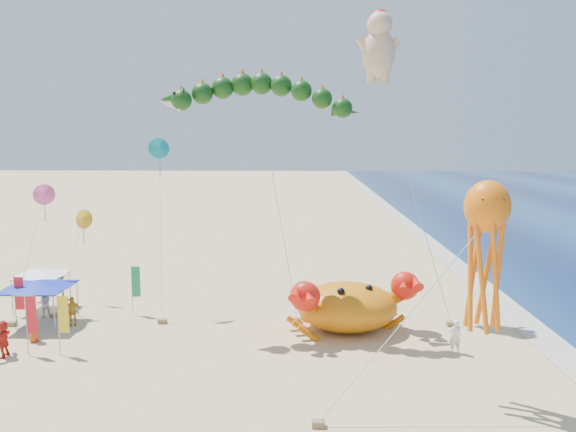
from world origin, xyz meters
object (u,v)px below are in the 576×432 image
Objects in this scene: crab_inflatable at (347,305)px; dragon_kite at (258,100)px; canopy_blue at (38,284)px; canopy_white at (41,272)px; cherub_kite at (379,45)px; octopus_kite at (485,244)px.

crab_inflatable is 0.55× the size of dragon_kite.
canopy_white is (-1.22, 2.92, -0.00)m from canopy_blue.
canopy_blue is (-12.89, -0.21, -10.47)m from dragon_kite.
canopy_blue is 1.24× the size of canopy_white.
cherub_kite is 25.44m from canopy_white.
canopy_blue is (-19.98, -4.17, -14.01)m from cherub_kite.
octopus_kite is at bearing -60.29° from crab_inflatable.
cherub_kite reaches higher than canopy_blue.
canopy_white is at bearing 169.96° from crab_inflatable.
crab_inflatable is at bearing 119.71° from octopus_kite.
cherub_kite reaches higher than canopy_white.
crab_inflatable reaches higher than canopy_blue.
canopy_blue and canopy_white have the same top height.
cherub_kite is at bearing 65.74° from crab_inflatable.
crab_inflatable is 19.43m from canopy_white.
crab_inflatable is 15.80m from cherub_kite.
cherub_kite is 16.59m from octopus_kite.
canopy_white is (-21.20, -1.26, -14.01)m from cherub_kite.
canopy_blue is at bearing -179.05° from dragon_kite.
crab_inflatable is 12.48m from dragon_kite.
dragon_kite is 1.53× the size of octopus_kite.
octopus_kite reaches higher than canopy_blue.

